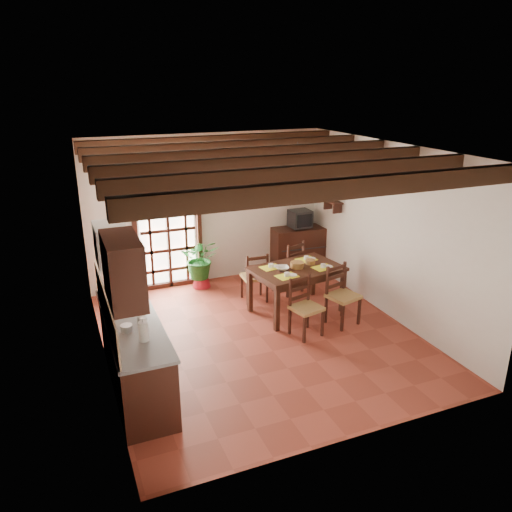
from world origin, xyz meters
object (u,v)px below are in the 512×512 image
dining_table (297,273)px  chair_far_right (289,276)px  crt_tv (300,219)px  chair_far_left (254,285)px  chair_near_left (306,318)px  chair_near_right (342,306)px  potted_plant (201,258)px  kitchen_counter (134,353)px  sideboard (299,250)px  pendant_lamp (296,189)px

dining_table → chair_far_right: (0.24, 0.79, -0.38)m
crt_tv → chair_far_left: bearing=-145.8°
chair_far_right → chair_near_left: bearing=53.2°
chair_near_right → potted_plant: size_ratio=0.48×
chair_near_right → potted_plant: bearing=110.8°
dining_table → chair_far_left: (-0.48, 0.67, -0.40)m
kitchen_counter → sideboard: bearing=37.0°
chair_near_left → chair_far_left: 1.48m
chair_far_left → potted_plant: bearing=-49.9°
dining_table → chair_far_left: size_ratio=1.75×
potted_plant → pendant_lamp: bearing=-52.2°
dining_table → chair_near_left: 0.91m
kitchen_counter → chair_far_right: size_ratio=2.29×
sideboard → chair_far_right: bearing=-122.6°
kitchen_counter → crt_tv: (3.75, 2.82, 0.63)m
chair_near_left → chair_far_left: chair_near_left is taller
dining_table → potted_plant: potted_plant is taller
dining_table → chair_near_left: size_ratio=1.73×
kitchen_counter → pendant_lamp: pendant_lamp is taller
chair_far_left → crt_tv: crt_tv is taller
crt_tv → sideboard: bearing=88.7°
chair_near_right → chair_far_left: bearing=110.4°
dining_table → pendant_lamp: size_ratio=1.86×
chair_far_left → potted_plant: size_ratio=0.45×
crt_tv → pendant_lamp: pendant_lamp is taller
chair_near_left → crt_tv: size_ratio=2.25×
sideboard → chair_near_left: bearing=-110.5°
crt_tv → chair_near_right: bearing=-101.6°
kitchen_counter → potted_plant: bearing=58.9°
kitchen_counter → chair_near_right: bearing=8.5°
kitchen_counter → chair_far_right: bearing=32.3°
chair_near_right → crt_tv: (0.42, 2.32, 0.80)m
sideboard → kitchen_counter: bearing=-138.6°
dining_table → chair_near_left: (-0.24, -0.79, -0.40)m
chair_far_right → pendant_lamp: 1.91m
chair_far_right → crt_tv: bearing=-147.1°
kitchen_counter → chair_near_right: (3.32, 0.50, -0.17)m
kitchen_counter → potted_plant: size_ratio=1.12×
chair_near_left → pendant_lamp: pendant_lamp is taller
chair_near_left → pendant_lamp: size_ratio=1.08×
dining_table → crt_tv: 1.92m
chair_near_right → pendant_lamp: size_ratio=1.14×
kitchen_counter → dining_table: kitchen_counter is taller
chair_near_left → chair_near_right: chair_near_right is taller
chair_far_left → pendant_lamp: bearing=133.7°
sideboard → crt_tv: 0.65m
kitchen_counter → pendant_lamp: 3.51m
sideboard → potted_plant: bearing=-174.3°
chair_near_right → chair_near_left: bearing=174.4°
kitchen_counter → pendant_lamp: (2.85, 1.27, 1.60)m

